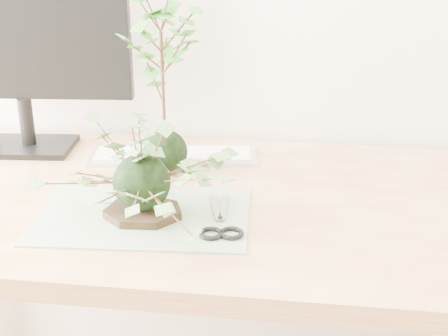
{
  "coord_description": "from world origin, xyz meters",
  "views": [
    {
      "loc": [
        0.14,
        0.1,
        1.27
      ],
      "look_at": [
        0.0,
        1.14,
        0.84
      ],
      "focal_mm": 50.0,
      "sensor_mm": 36.0,
      "label": 1
    }
  ],
  "objects": [
    {
      "name": "cutting_mat",
      "position": [
        -0.15,
        1.12,
        0.74
      ],
      "size": [
        0.42,
        0.29,
        0.0
      ],
      "primitive_type": "cube",
      "rotation": [
        0.0,
        0.0,
        0.07
      ],
      "color": "gray",
      "rests_on": "desk"
    },
    {
      "name": "desk",
      "position": [
        -0.07,
        1.23,
        0.65
      ],
      "size": [
        1.6,
        0.7,
        0.74
      ],
      "color": "tan",
      "rests_on": "ground_plane"
    },
    {
      "name": "keyboard",
      "position": [
        -0.16,
        1.43,
        0.75
      ],
      "size": [
        0.4,
        0.17,
        0.01
      ],
      "rotation": [
        0.0,
        0.0,
        0.14
      ],
      "color": "silver",
      "rests_on": "desk"
    },
    {
      "name": "monitor",
      "position": [
        -0.52,
        1.45,
        1.0
      ],
      "size": [
        0.52,
        0.17,
        0.46
      ],
      "rotation": [
        0.0,
        0.0,
        0.09
      ],
      "color": "black",
      "rests_on": "desk"
    },
    {
      "name": "scissors",
      "position": [
        -0.0,
        1.08,
        0.75
      ],
      "size": [
        0.09,
        0.19,
        0.01
      ],
      "rotation": [
        0.0,
        0.0,
        0.17
      ],
      "color": "gray",
      "rests_on": "cutting_mat"
    },
    {
      "name": "maple_kokedama",
      "position": [
        -0.16,
        1.34,
        1.02
      ],
      "size": [
        0.26,
        0.26,
        0.41
      ],
      "rotation": [
        0.0,
        0.0,
        -0.25
      ],
      "color": "black",
      "rests_on": "desk"
    },
    {
      "name": "stone_dish",
      "position": [
        -0.15,
        1.12,
        0.75
      ],
      "size": [
        0.16,
        0.16,
        0.01
      ],
      "primitive_type": "cylinder",
      "rotation": [
        0.0,
        0.0,
        0.08
      ],
      "color": "black",
      "rests_on": "cutting_mat"
    },
    {
      "name": "ivy_kokedama",
      "position": [
        -0.15,
        1.12,
        0.86
      ],
      "size": [
        0.3,
        0.3,
        0.21
      ],
      "rotation": [
        0.0,
        0.0,
        -0.01
      ],
      "color": "black",
      "rests_on": "stone_dish"
    }
  ]
}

